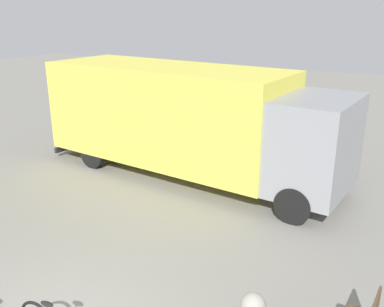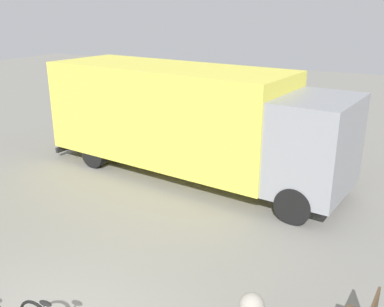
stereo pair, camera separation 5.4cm
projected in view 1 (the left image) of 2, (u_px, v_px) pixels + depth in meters
delivery_truck at (187, 117)px, 11.80m from camera, size 8.93×3.39×3.02m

